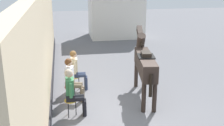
{
  "coord_description": "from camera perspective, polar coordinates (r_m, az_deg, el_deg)",
  "views": [
    {
      "loc": [
        -1.97,
        -7.58,
        3.88
      ],
      "look_at": [
        -0.4,
        1.2,
        1.05
      ],
      "focal_mm": 46.06,
      "sensor_mm": 36.0,
      "label": 1
    }
  ],
  "objects": [
    {
      "name": "seated_visitor_far",
      "position": [
        9.8,
        -7.13,
        -1.02
      ],
      "size": [
        0.61,
        0.49,
        1.39
      ],
      "color": "gold",
      "rests_on": "ground_plane"
    },
    {
      "name": "seated_visitor_near",
      "position": [
        8.02,
        -7.87,
        -5.35
      ],
      "size": [
        0.61,
        0.49,
        1.39
      ],
      "color": "gold",
      "rests_on": "ground_plane"
    },
    {
      "name": "seated_visitor_middle",
      "position": [
        8.94,
        -8.01,
        -2.9
      ],
      "size": [
        0.61,
        0.48,
        1.39
      ],
      "color": "red",
      "rests_on": "ground_plane"
    },
    {
      "name": "pub_facade_wall",
      "position": [
        9.4,
        -13.34,
        2.68
      ],
      "size": [
        0.34,
        14.0,
        3.4
      ],
      "color": "#CCB793",
      "rests_on": "ground_plane"
    },
    {
      "name": "ground_plane",
      "position": [
        11.44,
        0.39,
        -2.22
      ],
      "size": [
        40.0,
        40.0,
        0.0
      ],
      "primitive_type": "plane",
      "color": "slate"
    },
    {
      "name": "saddled_horse_center",
      "position": [
        9.11,
        6.49,
        0.1
      ],
      "size": [
        0.75,
        2.98,
        2.06
      ],
      "color": "#2D231E",
      "rests_on": "ground_plane"
    },
    {
      "name": "distant_cottage",
      "position": [
        18.01,
        0.75,
        10.96
      ],
      "size": [
        3.4,
        2.6,
        3.5
      ],
      "color": "silver",
      "rests_on": "ground_plane"
    }
  ]
}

